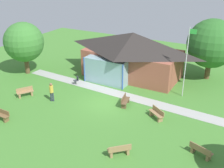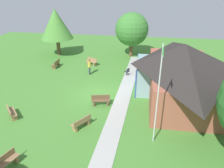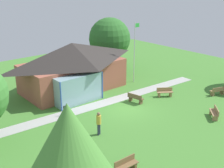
{
  "view_description": "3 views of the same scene",
  "coord_description": "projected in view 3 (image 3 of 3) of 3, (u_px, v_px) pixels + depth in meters",
  "views": [
    {
      "loc": [
        10.79,
        -18.55,
        11.42
      ],
      "look_at": [
        0.04,
        1.05,
        1.46
      ],
      "focal_mm": 44.61,
      "sensor_mm": 36.0,
      "label": 1
    },
    {
      "loc": [
        16.48,
        3.64,
        9.36
      ],
      "look_at": [
        -0.09,
        1.18,
        1.13
      ],
      "focal_mm": 34.68,
      "sensor_mm": 36.0,
      "label": 2
    },
    {
      "loc": [
        -15.37,
        -16.3,
        10.38
      ],
      "look_at": [
        0.85,
        2.85,
        1.3
      ],
      "focal_mm": 46.3,
      "sensor_mm": 36.0,
      "label": 3
    }
  ],
  "objects": [
    {
      "name": "bench_lawn_far_right",
      "position": [
        218.0,
        91.0,
        27.42
      ],
      "size": [
        1.56,
        0.92,
        0.84
      ],
      "rotation": [
        0.0,
        0.0,
        5.94
      ],
      "color": "olive",
      "rests_on": "ground_plane"
    },
    {
      "name": "ground_plane",
      "position": [
        126.0,
        109.0,
        24.57
      ],
      "size": [
        44.0,
        44.0,
        0.0
      ],
      "primitive_type": "plane",
      "color": "#478433"
    },
    {
      "name": "visitor_strolling_lawn",
      "position": [
        99.0,
        122.0,
        20.21
      ],
      "size": [
        0.34,
        0.34,
        1.74
      ],
      "rotation": [
        0.0,
        0.0,
        3.58
      ],
      "color": "#2D3347",
      "rests_on": "ground_plane"
    },
    {
      "name": "bench_front_left",
      "position": [
        126.0,
        166.0,
        16.44
      ],
      "size": [
        1.52,
        0.49,
        0.84
      ],
      "rotation": [
        0.0,
        0.0,
        3.11
      ],
      "color": "brown",
      "rests_on": "ground_plane"
    },
    {
      "name": "tree_behind_pavilion_right",
      "position": [
        110.0,
        39.0,
        34.44
      ],
      "size": [
        4.95,
        4.95,
        6.26
      ],
      "color": "brown",
      "rests_on": "ground_plane"
    },
    {
      "name": "bench_front_right",
      "position": [
        214.0,
        113.0,
        22.94
      ],
      "size": [
        1.39,
        1.35,
        0.84
      ],
      "rotation": [
        0.0,
        0.0,
        0.76
      ],
      "color": "#9E7A51",
      "rests_on": "ground_plane"
    },
    {
      "name": "flagpole",
      "position": [
        135.0,
        50.0,
        30.04
      ],
      "size": [
        0.64,
        0.08,
        6.38
      ],
      "color": "silver",
      "rests_on": "ground_plane"
    },
    {
      "name": "bench_rear_near_path",
      "position": [
        135.0,
        98.0,
        25.76
      ],
      "size": [
        0.73,
        1.56,
        0.84
      ],
      "rotation": [
        0.0,
        0.0,
        4.91
      ],
      "color": "brown",
      "rests_on": "ground_plane"
    },
    {
      "name": "pavilion",
      "position": [
        73.0,
        66.0,
        28.14
      ],
      "size": [
        10.71,
        6.85,
        4.71
      ],
      "color": "#A35642",
      "rests_on": "ground_plane"
    },
    {
      "name": "footpath",
      "position": [
        110.0,
        101.0,
        26.14
      ],
      "size": [
        21.5,
        2.57,
        0.03
      ],
      "primitive_type": "cube",
      "rotation": [
        0.0,
        0.0,
        -0.06
      ],
      "color": "#ADADA8",
      "rests_on": "ground_plane"
    },
    {
      "name": "patio_chair_west",
      "position": [
        66.0,
        112.0,
        23.15
      ],
      "size": [
        0.61,
        0.61,
        0.86
      ],
      "rotation": [
        0.0,
        0.0,
        2.55
      ],
      "color": "#33383D",
      "rests_on": "ground_plane"
    },
    {
      "name": "bench_mid_right",
      "position": [
        165.0,
        92.0,
        27.15
      ],
      "size": [
        1.48,
        1.22,
        0.84
      ],
      "rotation": [
        0.0,
        0.0,
        2.54
      ],
      "color": "#9E7A51",
      "rests_on": "ground_plane"
    },
    {
      "name": "tree_lawn_corner",
      "position": [
        69.0,
        146.0,
        11.57
      ],
      "size": [
        4.14,
        4.14,
        5.98
      ],
      "color": "brown",
      "rests_on": "ground_plane"
    },
    {
      "name": "bench_mid_left",
      "position": [
        69.0,
        146.0,
        18.41
      ],
      "size": [
        1.16,
        1.51,
        0.84
      ],
      "rotation": [
        0.0,
        0.0,
        4.16
      ],
      "color": "#9E7A51",
      "rests_on": "ground_plane"
    }
  ]
}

